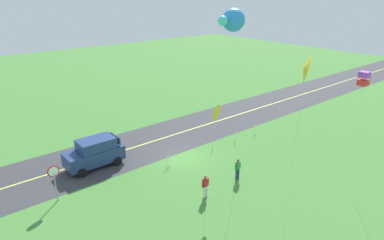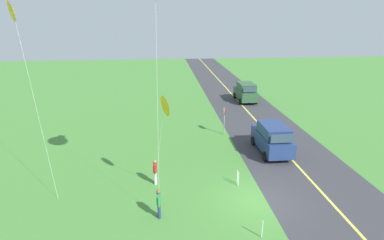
% 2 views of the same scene
% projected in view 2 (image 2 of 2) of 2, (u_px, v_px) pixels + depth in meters
% --- Properties ---
extents(ground_plane, '(120.00, 120.00, 0.10)m').
position_uv_depth(ground_plane, '(257.00, 202.00, 16.82)').
color(ground_plane, '#478438').
extents(asphalt_road, '(120.00, 7.00, 0.00)m').
position_uv_depth(asphalt_road, '(326.00, 197.00, 17.18)').
color(asphalt_road, '#38383D').
rests_on(asphalt_road, ground).
extents(road_centre_stripe, '(120.00, 0.16, 0.00)m').
position_uv_depth(road_centre_stripe, '(326.00, 197.00, 17.17)').
color(road_centre_stripe, '#E5E04C').
rests_on(road_centre_stripe, asphalt_road).
extents(car_suv_foreground, '(4.40, 2.12, 2.24)m').
position_uv_depth(car_suv_foreground, '(272.00, 138.00, 22.49)').
color(car_suv_foreground, navy).
rests_on(car_suv_foreground, ground).
extents(car_parked_east_far, '(4.40, 2.12, 2.24)m').
position_uv_depth(car_parked_east_far, '(246.00, 92.00, 36.33)').
color(car_parked_east_far, '#2D5633').
rests_on(car_parked_east_far, ground).
extents(stop_sign, '(0.76, 0.08, 2.56)m').
position_uv_depth(stop_sign, '(224.00, 115.00, 25.77)').
color(stop_sign, gray).
rests_on(stop_sign, ground).
extents(person_adult_near, '(0.58, 0.22, 1.60)m').
position_uv_depth(person_adult_near, '(159.00, 203.00, 15.17)').
color(person_adult_near, navy).
rests_on(person_adult_near, ground).
extents(person_adult_companion, '(0.58, 0.22, 1.60)m').
position_uv_depth(person_adult_companion, '(155.00, 171.00, 18.29)').
color(person_adult_companion, silver).
rests_on(person_adult_companion, ground).
extents(kite_blue_mid, '(2.14, 1.01, 5.94)m').
position_uv_depth(kite_blue_mid, '(164.00, 107.00, 15.41)').
color(kite_blue_mid, silver).
rests_on(kite_blue_mid, ground).
extents(kite_yellow_high, '(2.94, 2.12, 10.56)m').
position_uv_depth(kite_yellow_high, '(13.00, 12.00, 15.85)').
color(kite_yellow_high, silver).
rests_on(kite_yellow_high, ground).
extents(fence_post_2, '(0.05, 0.05, 0.90)m').
position_uv_depth(fence_post_2, '(262.00, 229.00, 13.90)').
color(fence_post_2, silver).
rests_on(fence_post_2, ground).
extents(fence_post_3, '(0.05, 0.05, 0.90)m').
position_uv_depth(fence_post_3, '(237.00, 177.00, 18.43)').
color(fence_post_3, silver).
rests_on(fence_post_3, ground).
extents(fence_post_4, '(0.05, 0.05, 0.90)m').
position_uv_depth(fence_post_4, '(238.00, 179.00, 18.18)').
color(fence_post_4, silver).
rests_on(fence_post_4, ground).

